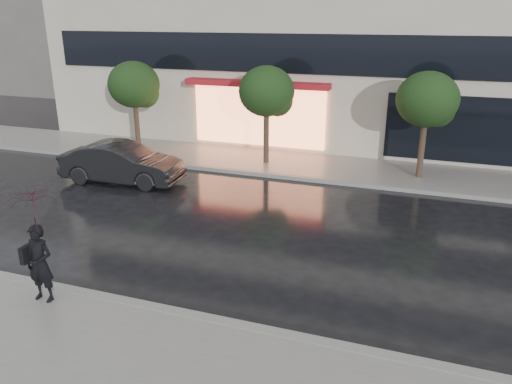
% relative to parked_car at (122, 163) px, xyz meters
% --- Properties ---
extents(ground, '(120.00, 120.00, 0.00)m').
position_rel_parked_car_xyz_m(ground, '(7.26, -6.11, -0.73)').
color(ground, black).
rests_on(ground, ground).
extents(sidewalk_far, '(60.00, 3.50, 0.12)m').
position_rel_parked_car_xyz_m(sidewalk_far, '(7.26, 4.14, -0.67)').
color(sidewalk_far, slate).
rests_on(sidewalk_far, ground).
extents(curb_near, '(60.00, 0.25, 0.14)m').
position_rel_parked_car_xyz_m(curb_near, '(7.26, -7.11, -0.66)').
color(curb_near, gray).
rests_on(curb_near, ground).
extents(curb_far, '(60.00, 0.25, 0.14)m').
position_rel_parked_car_xyz_m(curb_far, '(7.26, 2.39, -0.66)').
color(curb_far, gray).
rests_on(curb_far, ground).
extents(bg_building_left, '(14.00, 10.00, 12.00)m').
position_rel_parked_car_xyz_m(bg_building_left, '(-20.74, 19.89, 5.27)').
color(bg_building_left, '#59544F').
rests_on(bg_building_left, ground).
extents(tree_far_west, '(2.20, 2.20, 3.99)m').
position_rel_parked_car_xyz_m(tree_far_west, '(-1.68, 3.92, 2.19)').
color(tree_far_west, '#33261C').
rests_on(tree_far_west, ground).
extents(tree_mid_west, '(2.20, 2.20, 3.99)m').
position_rel_parked_car_xyz_m(tree_mid_west, '(4.32, 3.92, 2.19)').
color(tree_mid_west, '#33261C').
rests_on(tree_mid_west, ground).
extents(tree_mid_east, '(2.20, 2.20, 3.99)m').
position_rel_parked_car_xyz_m(tree_mid_east, '(10.32, 3.92, 2.19)').
color(tree_mid_east, '#33261C').
rests_on(tree_mid_east, ground).
extents(parked_car, '(4.54, 1.85, 1.46)m').
position_rel_parked_car_xyz_m(parked_car, '(0.00, 0.00, 0.00)').
color(parked_car, black).
rests_on(parked_car, ground).
extents(pedestrian_with_umbrella, '(1.03, 1.05, 2.46)m').
position_rel_parked_car_xyz_m(pedestrian_with_umbrella, '(3.13, -7.61, 1.03)').
color(pedestrian_with_umbrella, black).
rests_on(pedestrian_with_umbrella, sidewalk_near).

